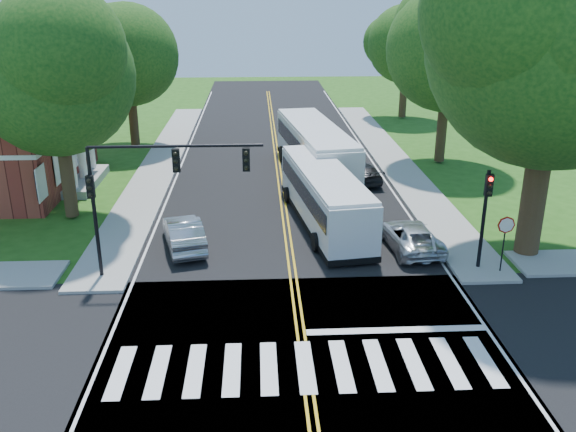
{
  "coord_description": "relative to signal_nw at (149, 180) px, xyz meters",
  "views": [
    {
      "loc": [
        -1.46,
        -17.44,
        11.63
      ],
      "look_at": [
        -0.17,
        7.26,
        2.4
      ],
      "focal_mm": 38.0,
      "sensor_mm": 36.0,
      "label": 1
    }
  ],
  "objects": [
    {
      "name": "bus_lead",
      "position": [
        7.85,
        6.03,
        -2.82
      ],
      "size": [
        3.99,
        11.56,
        2.93
      ],
      "rotation": [
        0.0,
        0.0,
        3.28
      ],
      "color": "silver",
      "rests_on": "road"
    },
    {
      "name": "center_line",
      "position": [
        5.86,
        15.57,
        -4.36
      ],
      "size": [
        0.36,
        70.0,
        0.01
      ],
      "primitive_type": "cube",
      "color": "gold",
      "rests_on": "road"
    },
    {
      "name": "dark_sedan",
      "position": [
        11.06,
        13.29,
        -3.76
      ],
      "size": [
        2.51,
        4.42,
        1.21
      ],
      "primitive_type": "imported",
      "rotation": [
        0.0,
        0.0,
        3.35
      ],
      "color": "black",
      "rests_on": "road"
    },
    {
      "name": "suv",
      "position": [
        11.6,
        2.43,
        -3.72
      ],
      "size": [
        2.52,
        4.82,
        1.3
      ],
      "primitive_type": "imported",
      "rotation": [
        0.0,
        0.0,
        3.22
      ],
      "color": "silver",
      "rests_on": "road"
    },
    {
      "name": "cross_road",
      "position": [
        5.86,
        -6.43,
        -4.37
      ],
      "size": [
        60.0,
        12.0,
        0.01
      ],
      "primitive_type": "cube",
      "color": "black",
      "rests_on": "ground"
    },
    {
      "name": "crosswalk",
      "position": [
        5.86,
        -6.93,
        -4.36
      ],
      "size": [
        12.6,
        3.0,
        0.01
      ],
      "primitive_type": "cube",
      "color": "silver",
      "rests_on": "road"
    },
    {
      "name": "hatchback",
      "position": [
        0.86,
        3.13,
        -3.62
      ],
      "size": [
        2.63,
        4.8,
        1.5
      ],
      "primitive_type": "imported",
      "rotation": [
        0.0,
        0.0,
        3.38
      ],
      "color": "#A3A5AA",
      "rests_on": "road"
    },
    {
      "name": "edge_line_w",
      "position": [
        -0.94,
        15.57,
        -4.36
      ],
      "size": [
        0.12,
        70.0,
        0.01
      ],
      "primitive_type": "cube",
      "color": "silver",
      "rests_on": "road"
    },
    {
      "name": "signal_ne",
      "position": [
        14.06,
        0.01,
        -1.41
      ],
      "size": [
        0.3,
        0.46,
        4.4
      ],
      "color": "black",
      "rests_on": "ground"
    },
    {
      "name": "stop_sign",
      "position": [
        14.86,
        -0.45,
        -2.35
      ],
      "size": [
        0.76,
        0.08,
        2.53
      ],
      "color": "black",
      "rests_on": "ground"
    },
    {
      "name": "tree_west_far",
      "position": [
        -5.14,
        23.57,
        2.62
      ],
      "size": [
        7.6,
        7.6,
        10.67
      ],
      "color": "#382816",
      "rests_on": "ground"
    },
    {
      "name": "tree_east_far",
      "position": [
        18.36,
        33.57,
        2.48
      ],
      "size": [
        7.2,
        7.2,
        10.34
      ],
      "color": "#382816",
      "rests_on": "ground"
    },
    {
      "name": "tree_east_mid",
      "position": [
        17.36,
        17.57,
        3.48
      ],
      "size": [
        8.4,
        8.4,
        11.93
      ],
      "color": "#382816",
      "rests_on": "ground"
    },
    {
      "name": "sidewalk_ne",
      "position": [
        14.16,
        18.57,
        -4.3
      ],
      "size": [
        2.6,
        40.0,
        0.15
      ],
      "primitive_type": "cube",
      "color": "gray",
      "rests_on": "ground"
    },
    {
      "name": "tree_west_near",
      "position": [
        -5.64,
        7.57,
        3.15
      ],
      "size": [
        8.0,
        8.0,
        11.4
      ],
      "color": "#382816",
      "rests_on": "ground"
    },
    {
      "name": "ground",
      "position": [
        5.86,
        -6.43,
        -4.38
      ],
      "size": [
        140.0,
        140.0,
        0.0
      ],
      "primitive_type": "plane",
      "color": "#214F13",
      "rests_on": "ground"
    },
    {
      "name": "signal_nw",
      "position": [
        0.0,
        0.0,
        0.0
      ],
      "size": [
        7.15,
        0.46,
        5.66
      ],
      "color": "black",
      "rests_on": "ground"
    },
    {
      "name": "sidewalk_nw",
      "position": [
        -2.44,
        18.57,
        -4.3
      ],
      "size": [
        2.6,
        40.0,
        0.15
      ],
      "primitive_type": "cube",
      "color": "gray",
      "rests_on": "ground"
    },
    {
      "name": "stop_bar",
      "position": [
        9.36,
        -4.83,
        -4.36
      ],
      "size": [
        6.6,
        0.4,
        0.01
      ],
      "primitive_type": "cube",
      "color": "silver",
      "rests_on": "road"
    },
    {
      "name": "edge_line_e",
      "position": [
        12.66,
        15.57,
        -4.36
      ],
      "size": [
        0.12,
        70.0,
        0.01
      ],
      "primitive_type": "cube",
      "color": "silver",
      "rests_on": "road"
    },
    {
      "name": "bus_follow",
      "position": [
        8.17,
        14.73,
        -2.59
      ],
      "size": [
        4.49,
        13.26,
        3.37
      ],
      "rotation": [
        0.0,
        0.0,
        3.27
      ],
      "color": "silver",
      "rests_on": "road"
    },
    {
      "name": "tree_ne_big",
      "position": [
        16.86,
        1.57,
        5.24
      ],
      "size": [
        10.8,
        10.8,
        14.91
      ],
      "color": "#382816",
      "rests_on": "ground"
    },
    {
      "name": "road",
      "position": [
        5.86,
        11.57,
        -4.37
      ],
      "size": [
        14.0,
        96.0,
        0.01
      ],
      "primitive_type": "cube",
      "color": "black",
      "rests_on": "ground"
    }
  ]
}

